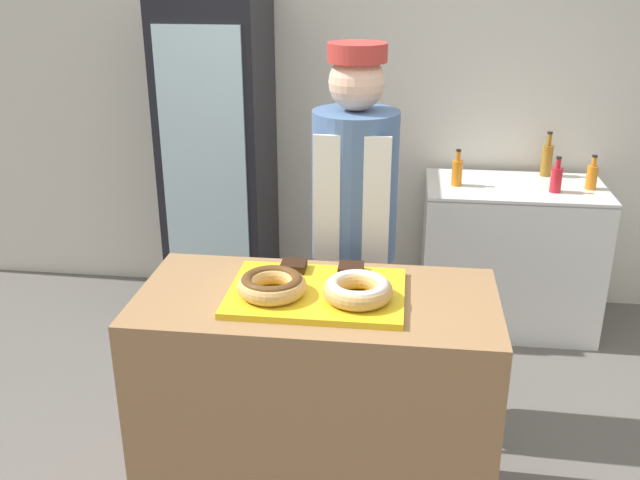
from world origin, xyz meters
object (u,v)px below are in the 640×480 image
(beverage_fridge, at_px, (220,161))
(chest_freezer, at_px, (509,255))
(serving_tray, at_px, (317,293))
(bottle_amber, at_px, (547,159))
(bottle_red, at_px, (556,178))
(donut_chocolate_glaze, at_px, (272,284))
(baker_person, at_px, (354,237))
(brownie_back_right, at_px, (351,269))
(bottle_orange_b, at_px, (457,172))
(donut_light_glaze, at_px, (358,289))
(brownie_back_left, at_px, (294,266))
(bottle_orange, at_px, (592,176))

(beverage_fridge, relative_size, chest_freezer, 1.90)
(serving_tray, bearing_deg, beverage_fridge, 115.14)
(bottle_amber, bearing_deg, bottle_red, -89.90)
(serving_tray, relative_size, donut_chocolate_glaze, 2.56)
(bottle_amber, bearing_deg, baker_person, -128.38)
(baker_person, bearing_deg, bottle_red, 43.63)
(donut_chocolate_glaze, relative_size, beverage_fridge, 0.13)
(brownie_back_right, height_order, bottle_amber, bottle_amber)
(chest_freezer, distance_m, bottle_orange_b, 0.63)
(brownie_back_right, height_order, bottle_red, bottle_red)
(baker_person, bearing_deg, brownie_back_right, -86.75)
(bottle_red, distance_m, bottle_amber, 0.33)
(brownie_back_right, height_order, beverage_fridge, beverage_fridge)
(chest_freezer, bearing_deg, donut_light_glaze, -113.67)
(donut_light_glaze, bearing_deg, baker_person, 95.70)
(serving_tray, bearing_deg, bottle_orange_b, 70.69)
(bottle_red, distance_m, bottle_orange_b, 0.55)
(donut_chocolate_glaze, bearing_deg, serving_tray, 20.31)
(brownie_back_left, bearing_deg, baker_person, 67.31)
(donut_chocolate_glaze, height_order, beverage_fridge, beverage_fridge)
(bottle_orange_b, bearing_deg, baker_person, -115.64)
(baker_person, xyz_separation_m, bottle_amber, (1.06, 1.33, 0.04))
(serving_tray, distance_m, baker_person, 0.64)
(serving_tray, height_order, bottle_orange, bottle_orange)
(brownie_back_right, distance_m, bottle_orange_b, 1.61)
(brownie_back_left, distance_m, bottle_orange_b, 1.69)
(bottle_amber, distance_m, bottle_orange_b, 0.61)
(brownie_back_right, xyz_separation_m, chest_freezer, (0.83, 1.58, -0.56))
(donut_light_glaze, xyz_separation_m, bottle_red, (0.99, 1.70, -0.07))
(serving_tray, distance_m, donut_chocolate_glaze, 0.17)
(beverage_fridge, relative_size, bottle_amber, 7.26)
(serving_tray, xyz_separation_m, brownie_back_left, (-0.11, 0.17, 0.03))
(brownie_back_right, xyz_separation_m, bottle_amber, (1.03, 1.80, -0.02))
(chest_freezer, height_order, bottle_red, bottle_red)
(donut_light_glaze, relative_size, bottle_amber, 0.92)
(donut_chocolate_glaze, height_order, bottle_orange_b, bottle_orange_b)
(baker_person, bearing_deg, beverage_fridge, 129.27)
(chest_freezer, height_order, bottle_amber, bottle_amber)
(chest_freezer, distance_m, bottle_orange, 0.66)
(donut_chocolate_glaze, height_order, bottle_orange, bottle_orange)
(baker_person, xyz_separation_m, chest_freezer, (0.86, 1.11, -0.51))
(brownie_back_right, height_order, baker_person, baker_person)
(brownie_back_left, distance_m, bottle_orange, 2.14)
(chest_freezer, relative_size, bottle_orange_b, 4.81)
(brownie_back_right, height_order, bottle_orange_b, bottle_orange_b)
(beverage_fridge, bearing_deg, bottle_orange, -0.26)
(serving_tray, height_order, brownie_back_left, brownie_back_left)
(baker_person, height_order, chest_freezer, baker_person)
(beverage_fridge, bearing_deg, brownie_back_left, -65.85)
(brownie_back_left, bearing_deg, brownie_back_right, 0.00)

